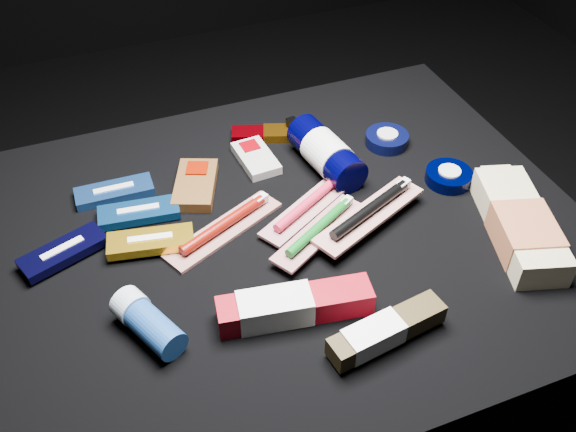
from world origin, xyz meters
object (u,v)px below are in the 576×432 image
object	(u,v)px
lotion_bottle	(326,153)
toothpaste_carton_red	(288,307)
deodorant_stick	(148,322)
bodywash_bottle	(520,226)

from	to	relation	value
lotion_bottle	toothpaste_carton_red	xyz separation A→B (m)	(-0.19, -0.29, -0.01)
deodorant_stick	lotion_bottle	bearing A→B (deg)	9.23
deodorant_stick	toothpaste_carton_red	distance (m)	0.19
bodywash_bottle	deodorant_stick	xyz separation A→B (m)	(-0.59, 0.03, -0.00)
deodorant_stick	toothpaste_carton_red	size ratio (longest dim) A/B	0.56
bodywash_bottle	toothpaste_carton_red	xyz separation A→B (m)	(-0.40, -0.02, -0.00)
bodywash_bottle	toothpaste_carton_red	world-z (taller)	bodywash_bottle
lotion_bottle	deodorant_stick	bearing A→B (deg)	-154.73
bodywash_bottle	deodorant_stick	distance (m)	0.59
lotion_bottle	bodywash_bottle	world-z (taller)	lotion_bottle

